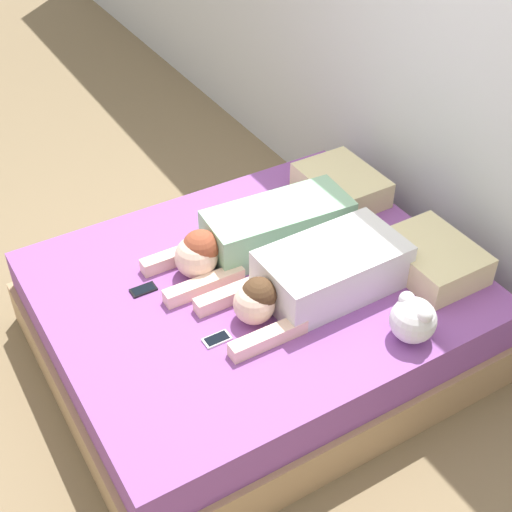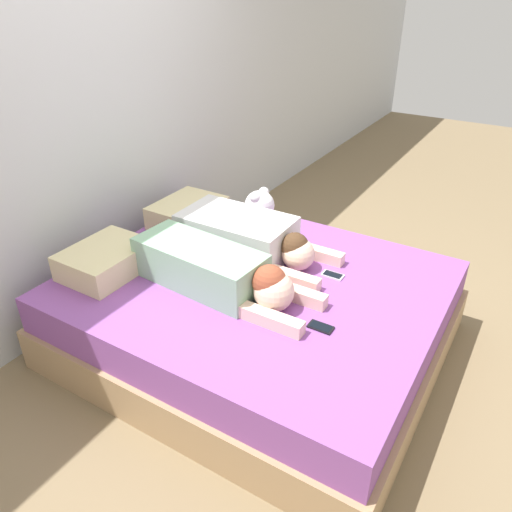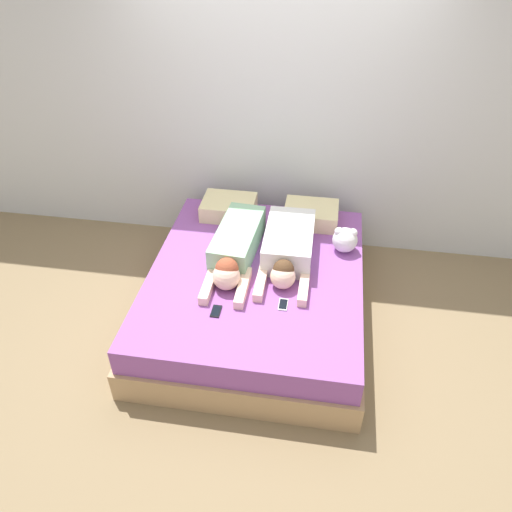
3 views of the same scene
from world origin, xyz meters
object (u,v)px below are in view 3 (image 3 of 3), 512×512
bed (256,294)px  cell_phone_right (283,305)px  plush_toy (345,239)px  person_right (288,248)px  pillow_head_right (311,214)px  cell_phone_left (216,311)px  person_left (235,249)px  pillow_head_left (229,207)px

bed → cell_phone_right: bearing=-54.1°
plush_toy → bed: bearing=-150.2°
person_right → plush_toy: bearing=23.3°
cell_phone_right → plush_toy: bearing=60.4°
person_right → bed: bearing=-139.6°
pillow_head_right → cell_phone_left: pillow_head_right is taller
person_left → person_right: 0.42m
cell_phone_left → plush_toy: size_ratio=0.57×
pillow_head_left → plush_toy: plush_toy is taller
cell_phone_left → plush_toy: bearing=44.9°
bed → person_left: person_left is taller
person_left → plush_toy: size_ratio=4.96×
cell_phone_left → plush_toy: (0.88, 0.88, 0.10)m
pillow_head_left → cell_phone_left: (0.16, -1.27, -0.07)m
pillow_head_left → cell_phone_right: (0.63, -1.12, -0.07)m
plush_toy → person_right: bearing=-156.7°
bed → pillow_head_right: (0.37, 0.77, 0.31)m
plush_toy → person_left: bearing=-162.8°
bed → plush_toy: 0.85m
bed → pillow_head_left: bearing=115.8°
pillow_head_right → cell_phone_right: pillow_head_right is taller
person_left → cell_phone_left: (-0.02, -0.61, -0.11)m
cell_phone_left → bed: bearing=67.1°
pillow_head_left → cell_phone_right: pillow_head_left is taller
cell_phone_right → bed: bearing=125.9°
person_left → cell_phone_left: person_left is taller
cell_phone_left → person_right: bearing=57.7°
pillow_head_left → plush_toy: 1.12m
person_right → cell_phone_left: bearing=-122.3°
pillow_head_left → pillow_head_right: size_ratio=1.00×
person_left → person_right: person_left is taller
cell_phone_left → plush_toy: 1.25m
person_left → bed: bearing=-32.2°
pillow_head_right → bed: bearing=-115.8°
person_left → person_right: size_ratio=1.10×
pillow_head_left → cell_phone_right: bearing=-60.8°
pillow_head_left → cell_phone_left: pillow_head_left is taller
bed → cell_phone_left: bearing=-112.9°
pillow_head_right → person_right: size_ratio=0.48×
pillow_head_right → plush_toy: plush_toy is taller
bed → cell_phone_left: size_ratio=16.56×
cell_phone_left → cell_phone_right: (0.47, 0.14, 0.00)m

